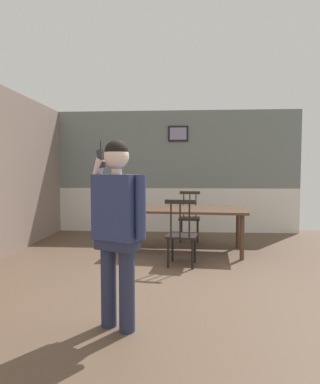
% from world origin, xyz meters
% --- Properties ---
extents(ground_plane, '(8.34, 8.34, 0.00)m').
position_xyz_m(ground_plane, '(0.00, 0.00, 0.00)').
color(ground_plane, brown).
extents(room_back_partition, '(5.57, 0.17, 2.78)m').
position_xyz_m(room_back_partition, '(0.00, 3.79, 1.34)').
color(room_back_partition, slate).
rests_on(room_back_partition, ground_plane).
extents(dining_table, '(2.11, 1.20, 0.76)m').
position_xyz_m(dining_table, '(0.22, 1.86, 0.69)').
color(dining_table, '#4C3323').
rests_on(dining_table, ground_plane).
extents(chair_near_window, '(0.44, 0.44, 0.99)m').
position_xyz_m(chair_near_window, '(0.29, 2.76, 0.48)').
color(chair_near_window, '#2D2319').
rests_on(chair_near_window, ground_plane).
extents(chair_by_doorway, '(0.50, 0.50, 1.00)m').
position_xyz_m(chair_by_doorway, '(0.14, 0.96, 0.48)').
color(chair_by_doorway, black).
rests_on(chair_by_doorway, ground_plane).
extents(person_figure, '(0.52, 0.37, 1.68)m').
position_xyz_m(person_figure, '(-0.41, -1.07, 0.97)').
color(person_figure, '#282E49').
rests_on(person_figure, ground_plane).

